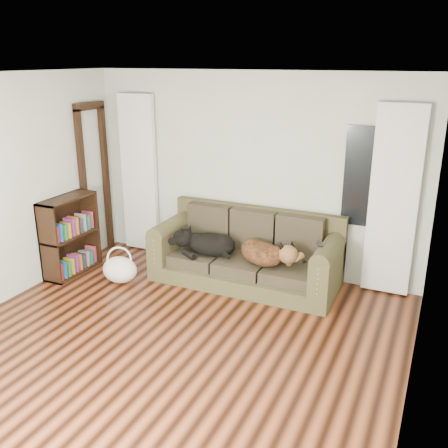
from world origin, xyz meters
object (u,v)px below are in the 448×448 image
at_px(sofa, 245,249).
at_px(bookshelf, 70,237).
at_px(tote_bag, 120,270).
at_px(dog_shepherd, 265,253).
at_px(dog_black_lab, 208,244).

bearing_deg(sofa, bookshelf, -163.75).
relative_size(sofa, tote_bag, 5.02).
bearing_deg(sofa, dog_shepherd, -18.58).
bearing_deg(sofa, tote_bag, -155.76).
relative_size(dog_shepherd, bookshelf, 0.62).
xyz_separation_m(sofa, dog_shepherd, (0.30, -0.10, 0.04)).
distance_m(sofa, dog_shepherd, 0.32).
bearing_deg(dog_shepherd, sofa, 13.03).
bearing_deg(dog_shepherd, dog_black_lab, 31.56).
height_order(sofa, tote_bag, sofa).
relative_size(dog_black_lab, tote_bag, 1.40).
height_order(dog_shepherd, bookshelf, bookshelf).
xyz_separation_m(sofa, tote_bag, (-1.46, -0.66, -0.29)).
distance_m(sofa, dog_black_lab, 0.48).
bearing_deg(dog_black_lab, sofa, 18.44).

